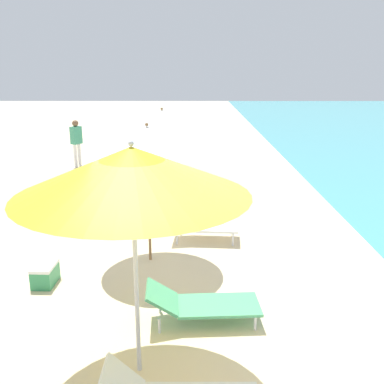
% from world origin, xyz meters
% --- Properties ---
extents(ground, '(80.00, 80.00, 0.00)m').
position_xyz_m(ground, '(0.00, 0.00, 0.00)').
color(ground, beige).
extents(umbrella_nearest, '(2.47, 2.47, 2.70)m').
position_xyz_m(umbrella_nearest, '(-0.84, 0.03, 2.38)').
color(umbrella_nearest, silver).
rests_on(umbrella_nearest, ground).
extents(lounger_nearest_shoreside, '(1.59, 0.71, 0.53)m').
position_xyz_m(lounger_nearest_shoreside, '(-0.10, 1.06, 0.27)').
color(lounger_nearest_shoreside, '#4CA572').
rests_on(lounger_nearest_shoreside, ground).
extents(umbrella_second, '(2.04, 2.04, 2.49)m').
position_xyz_m(umbrella_second, '(-0.99, 3.10, 2.19)').
color(umbrella_second, olive).
rests_on(umbrella_second, ground).
extents(lounger_second_shoreside, '(1.42, 0.75, 0.55)m').
position_xyz_m(lounger_second_shoreside, '(-0.01, 4.06, 0.32)').
color(lounger_second_shoreside, white).
rests_on(lounger_second_shoreside, ground).
extents(umbrella_farthest, '(2.13, 2.13, 2.45)m').
position_xyz_m(umbrella_farthest, '(-0.95, 6.37, 2.18)').
color(umbrella_farthest, olive).
rests_on(umbrella_farthest, ground).
extents(lounger_farthest_shoreside, '(1.47, 0.97, 0.65)m').
position_xyz_m(lounger_farthest_shoreside, '(-0.40, 7.54, 0.33)').
color(lounger_farthest_shoreside, white).
rests_on(lounger_farthest_shoreside, ground).
extents(lounger_farthest_inland, '(1.62, 1.03, 0.53)m').
position_xyz_m(lounger_farthest_inland, '(-0.42, 5.37, 0.26)').
color(lounger_farthest_inland, white).
rests_on(lounger_farthest_inland, ground).
extents(person_walking_near, '(0.39, 0.42, 1.61)m').
position_xyz_m(person_walking_near, '(-4.22, 10.87, 0.97)').
color(person_walking_near, silver).
rests_on(person_walking_near, ground).
extents(cooler_box, '(0.34, 0.53, 0.34)m').
position_xyz_m(cooler_box, '(-2.61, 2.15, 0.17)').
color(cooler_box, '#338C59').
rests_on(cooler_box, ground).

